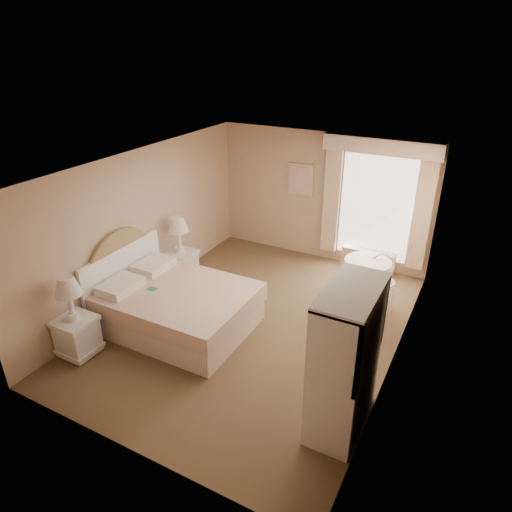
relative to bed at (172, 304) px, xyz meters
The scene contains 9 objects.
room 1.54m from the bed, 27.98° to the left, with size 4.21×5.51×2.51m.
window 4.02m from the bed, 56.29° to the left, with size 2.05×0.22×2.51m.
framed_art 3.58m from the bed, 78.60° to the left, with size 0.52×0.04×0.62m.
bed is the anchor object (origin of this frame).
nightstand_near 1.41m from the bed, 120.91° to the right, with size 0.50×0.50×1.21m.
nightstand_far 1.41m from the bed, 120.89° to the left, with size 0.50×0.50×1.22m.
round_table 3.16m from the bed, 39.28° to the left, with size 0.75×0.75×0.79m.
cafe_chair 3.41m from the bed, 38.46° to the left, with size 0.56×0.56×0.87m.
armoire 3.03m from the bed, 13.21° to the right, with size 0.54×1.07×1.78m.
Camera 1 is at (2.80, -5.24, 4.08)m, focal length 32.00 mm.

